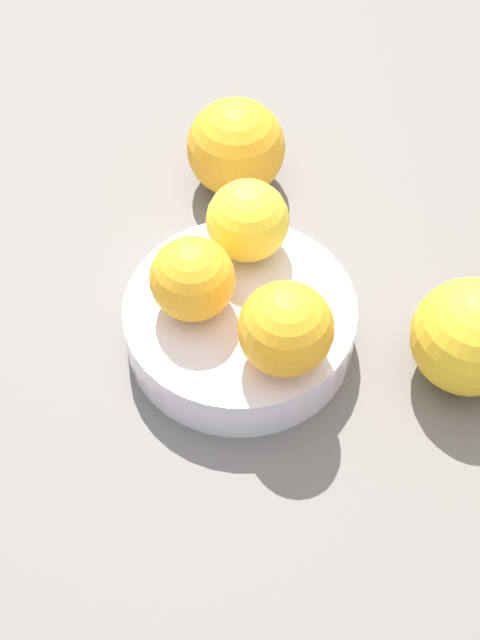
% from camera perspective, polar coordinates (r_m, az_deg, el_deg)
% --- Properties ---
extents(ground_plane, '(1.10, 1.10, 0.02)m').
position_cam_1_polar(ground_plane, '(0.72, -0.00, -1.63)').
color(ground_plane, '#66605B').
extents(fruit_bowl, '(0.17, 0.17, 0.04)m').
position_cam_1_polar(fruit_bowl, '(0.69, -0.00, -0.25)').
color(fruit_bowl, silver).
rests_on(fruit_bowl, ground_plane).
extents(orange_in_bowl_0, '(0.06, 0.06, 0.06)m').
position_cam_1_polar(orange_in_bowl_0, '(0.65, -2.99, 2.57)').
color(orange_in_bowl_0, '#F9A823').
rests_on(orange_in_bowl_0, fruit_bowl).
extents(orange_in_bowl_1, '(0.06, 0.06, 0.06)m').
position_cam_1_polar(orange_in_bowl_1, '(0.69, 0.47, 6.20)').
color(orange_in_bowl_1, yellow).
rests_on(orange_in_bowl_1, fruit_bowl).
extents(orange_in_bowl_2, '(0.07, 0.07, 0.07)m').
position_cam_1_polar(orange_in_bowl_2, '(0.62, 2.87, -0.55)').
color(orange_in_bowl_2, '#F9A823').
rests_on(orange_in_bowl_2, fruit_bowl).
extents(orange_loose_0, '(0.09, 0.09, 0.09)m').
position_cam_1_polar(orange_loose_0, '(0.68, 14.12, -1.01)').
color(orange_loose_0, yellow).
rests_on(orange_loose_0, ground_plane).
extents(orange_loose_1, '(0.08, 0.08, 0.08)m').
position_cam_1_polar(orange_loose_1, '(0.79, -0.26, 10.69)').
color(orange_loose_1, '#F9A823').
rests_on(orange_loose_1, ground_plane).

